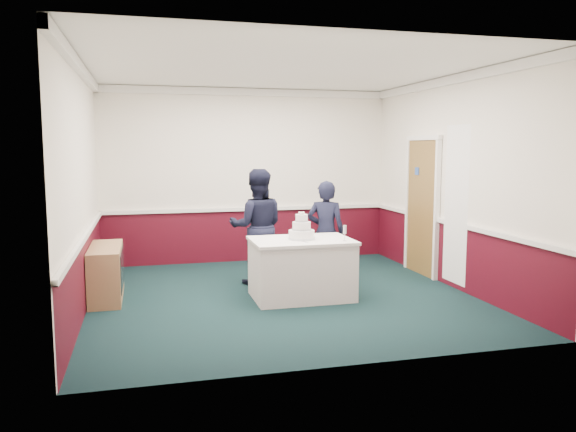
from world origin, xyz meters
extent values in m
plane|color=black|center=(0.00, 0.00, 0.00)|extent=(5.00, 5.00, 0.00)
cube|color=white|center=(0.00, 2.48, 1.50)|extent=(5.00, 0.05, 3.00)
cube|color=white|center=(-2.48, 0.00, 1.50)|extent=(0.05, 5.00, 3.00)
cube|color=white|center=(2.48, 0.00, 1.50)|extent=(0.05, 5.00, 3.00)
cube|color=white|center=(0.00, 0.00, 2.98)|extent=(5.00, 5.00, 0.05)
cube|color=#440915|center=(0.00, 2.48, 0.45)|extent=(5.00, 0.02, 0.90)
cube|color=white|center=(0.00, 2.47, 0.92)|extent=(4.98, 0.05, 0.06)
cube|color=white|center=(0.00, 2.46, 2.93)|extent=(5.00, 0.08, 0.12)
cube|color=olive|center=(2.46, 0.80, 1.05)|extent=(0.05, 0.90, 2.10)
cube|color=#234799|center=(2.44, 0.95, 1.62)|extent=(0.01, 0.12, 0.12)
cube|color=white|center=(2.42, -0.25, 1.20)|extent=(0.02, 0.60, 2.20)
cube|color=#A97952|center=(-2.28, 0.47, 0.35)|extent=(0.40, 1.20, 0.70)
cube|color=black|center=(-2.07, 0.47, 0.40)|extent=(0.01, 1.00, 0.50)
cube|color=white|center=(0.23, -0.13, 0.38)|extent=(1.28, 0.88, 0.76)
cube|color=white|center=(0.23, -0.13, 0.77)|extent=(1.32, 0.92, 0.04)
cylinder|color=white|center=(0.23, -0.13, 0.85)|extent=(0.34, 0.34, 0.12)
cylinder|color=silver|center=(0.23, -0.13, 0.80)|extent=(0.35, 0.35, 0.03)
cylinder|color=white|center=(0.23, -0.13, 0.97)|extent=(0.24, 0.24, 0.11)
cylinder|color=silver|center=(0.23, -0.13, 0.92)|extent=(0.25, 0.25, 0.02)
cylinder|color=white|center=(0.23, -0.13, 1.07)|extent=(0.16, 0.16, 0.10)
cylinder|color=silver|center=(0.23, -0.13, 1.03)|extent=(0.17, 0.17, 0.02)
sphere|color=#EDE5C9|center=(0.23, -0.13, 1.14)|extent=(0.03, 0.03, 0.03)
sphere|color=#EDE5C9|center=(0.26, -0.11, 1.14)|extent=(0.03, 0.03, 0.03)
sphere|color=#EDE5C9|center=(0.21, -0.10, 1.14)|extent=(0.03, 0.03, 0.03)
sphere|color=#EDE5C9|center=(0.25, -0.15, 1.14)|extent=(0.03, 0.03, 0.03)
sphere|color=#EDE5C9|center=(0.20, -0.14, 1.14)|extent=(0.03, 0.03, 0.03)
cube|color=silver|center=(0.20, -0.33, 0.79)|extent=(0.07, 0.22, 0.00)
cylinder|color=silver|center=(0.73, -0.41, 0.79)|extent=(0.05, 0.05, 0.01)
cylinder|color=silver|center=(0.73, -0.41, 0.84)|extent=(0.01, 0.01, 0.09)
cylinder|color=silver|center=(0.73, -0.41, 0.94)|extent=(0.04, 0.04, 0.11)
imported|color=black|center=(-0.18, 0.81, 0.84)|extent=(0.91, 0.76, 1.69)
imported|color=black|center=(0.78, 0.51, 0.76)|extent=(0.66, 0.59, 1.52)
camera|label=1|loc=(-1.77, -7.15, 1.99)|focal=35.00mm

